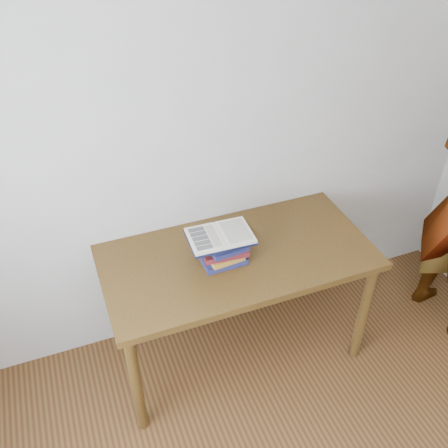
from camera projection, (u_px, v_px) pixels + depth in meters
name	position (u px, v px, depth m)	size (l,w,h in m)	color
room_shell	(423.00, 354.00, 1.20)	(3.54, 3.54, 2.62)	#AAA8A1
desk	(237.00, 267.00, 2.81)	(1.50, 0.75, 0.80)	#4E3513
book_stack	(224.00, 250.00, 2.66)	(0.25, 0.21, 0.16)	#1B1C51
open_book	(220.00, 236.00, 2.60)	(0.35, 0.25, 0.03)	black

